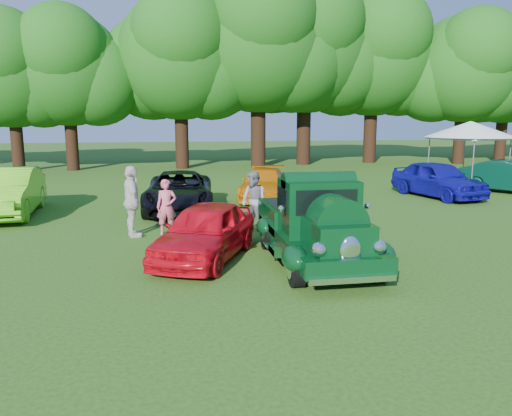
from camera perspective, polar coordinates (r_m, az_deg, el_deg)
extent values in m
plane|color=#264A11|center=(10.72, 5.34, -7.43)|extent=(120.00, 120.00, 0.00)
cylinder|color=black|center=(9.77, 4.63, -6.85)|extent=(0.23, 0.76, 0.76)
cylinder|color=black|center=(10.32, 13.89, -6.19)|extent=(0.23, 0.76, 0.76)
cylinder|color=black|center=(12.52, 1.26, -2.98)|extent=(0.23, 0.76, 0.76)
cylinder|color=black|center=(12.96, 8.68, -2.65)|extent=(0.23, 0.76, 0.76)
cube|color=black|center=(11.38, 6.85, -3.61)|extent=(1.77, 4.62, 0.35)
cube|color=black|center=(10.00, 9.20, -3.19)|extent=(1.13, 1.49, 0.64)
cube|color=black|center=(11.10, 7.14, 0.04)|extent=(1.60, 1.18, 1.23)
cube|color=black|center=(10.53, 8.06, 0.66)|extent=(1.34, 0.06, 0.53)
cube|color=black|center=(12.64, 5.04, -0.85)|extent=(1.77, 2.11, 0.60)
cube|color=black|center=(12.59, 5.06, 0.44)|extent=(1.52, 1.85, 0.05)
ellipsoid|color=black|center=(9.70, 4.47, -5.76)|extent=(0.51, 0.88, 0.51)
ellipsoid|color=black|center=(10.28, 14.10, -5.13)|extent=(0.51, 0.88, 0.51)
ellipsoid|color=black|center=(12.47, 0.98, -2.17)|extent=(0.39, 0.74, 0.43)
ellipsoid|color=black|center=(12.94, 8.96, -1.84)|extent=(0.39, 0.74, 0.43)
ellipsoid|color=white|center=(9.33, 10.73, -5.00)|extent=(0.42, 0.13, 0.61)
sphere|color=white|center=(9.20, 7.22, -4.72)|extent=(0.29, 0.29, 0.29)
sphere|color=white|center=(9.60, 13.81, -4.31)|extent=(0.29, 0.29, 0.29)
cube|color=white|center=(9.33, 10.97, -8.04)|extent=(1.66, 0.11, 0.11)
cube|color=white|center=(13.72, 3.87, -1.69)|extent=(1.66, 0.11, 0.11)
imported|color=red|center=(11.61, -5.81, -2.67)|extent=(3.05, 4.18, 1.32)
imported|color=#5DC41A|center=(18.59, -26.50, 1.61)|extent=(2.06, 4.96, 1.60)
imported|color=black|center=(17.76, -8.78, 1.88)|extent=(2.62, 5.13, 1.39)
imported|color=#C66806|center=(20.22, 0.90, 2.78)|extent=(2.87, 4.55, 1.23)
imported|color=#0D0C85|center=(22.01, 20.08, 3.12)|extent=(2.65, 4.67, 1.50)
imported|color=black|center=(24.52, 27.24, 3.18)|extent=(3.82, 4.32, 1.42)
imported|color=#C35067|center=(14.27, -10.19, 0.14)|extent=(0.58, 0.40, 1.56)
imported|color=gray|center=(14.55, -0.26, 0.84)|extent=(0.99, 1.06, 1.73)
imported|color=beige|center=(14.07, -13.99, 0.71)|extent=(0.72, 1.24, 1.98)
cube|color=white|center=(25.91, 23.24, 7.35)|extent=(3.57, 3.57, 0.11)
cone|color=white|center=(25.90, 23.30, 8.29)|extent=(5.24, 5.24, 0.75)
cylinder|color=slate|center=(24.21, 23.52, 4.39)|extent=(0.06, 0.06, 2.26)
cylinder|color=slate|center=(25.84, 19.09, 5.00)|extent=(0.06, 0.06, 2.26)
cylinder|color=slate|center=(26.25, 26.95, 4.52)|extent=(0.06, 0.06, 2.26)
cylinder|color=slate|center=(27.76, 22.65, 5.10)|extent=(0.06, 0.06, 2.26)
cylinder|color=black|center=(33.94, -25.64, 6.86)|extent=(0.73, 0.73, 3.64)
sphere|color=#0F470F|center=(34.02, -26.19, 13.83)|extent=(6.65, 6.65, 6.65)
cylinder|color=black|center=(33.35, -20.32, 7.28)|extent=(0.75, 0.75, 3.76)
sphere|color=#0F470F|center=(33.45, -20.79, 14.62)|extent=(6.87, 6.87, 6.87)
cylinder|color=black|center=(32.88, -8.48, 8.21)|extent=(0.85, 0.85, 4.26)
sphere|color=#0F470F|center=(33.08, -8.72, 16.65)|extent=(7.80, 7.80, 7.80)
cylinder|color=black|center=(33.43, 0.25, 8.90)|extent=(0.98, 0.98, 4.89)
sphere|color=#0F470F|center=(33.76, 0.26, 18.40)|extent=(8.95, 8.95, 8.95)
cylinder|color=black|center=(35.53, 5.46, 8.92)|extent=(0.98, 0.98, 4.88)
sphere|color=#0F470F|center=(35.84, 5.62, 17.84)|extent=(8.92, 8.92, 8.92)
cylinder|color=black|center=(37.79, 12.91, 8.60)|extent=(0.93, 0.93, 4.63)
sphere|color=#0F470F|center=(38.03, 13.24, 16.57)|extent=(8.47, 8.47, 8.47)
cylinder|color=black|center=(38.60, 22.25, 7.68)|extent=(0.81, 0.81, 4.03)
sphere|color=#0F470F|center=(38.72, 22.73, 14.48)|extent=(7.37, 7.37, 7.37)
cylinder|color=black|center=(41.92, 26.20, 7.46)|extent=(0.78, 0.78, 3.91)
sphere|color=#0F470F|center=(42.02, 26.69, 13.54)|extent=(7.16, 7.16, 7.16)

